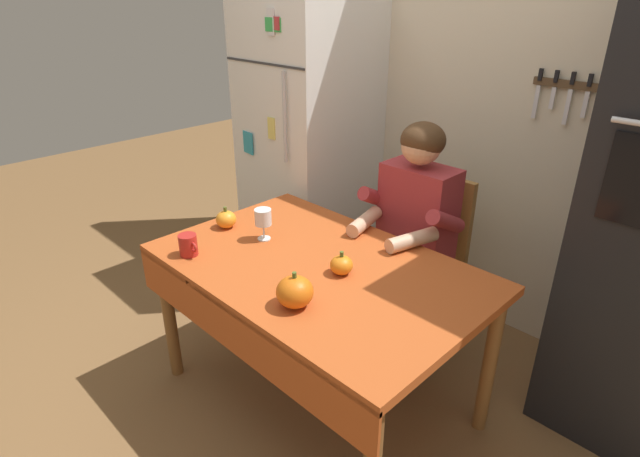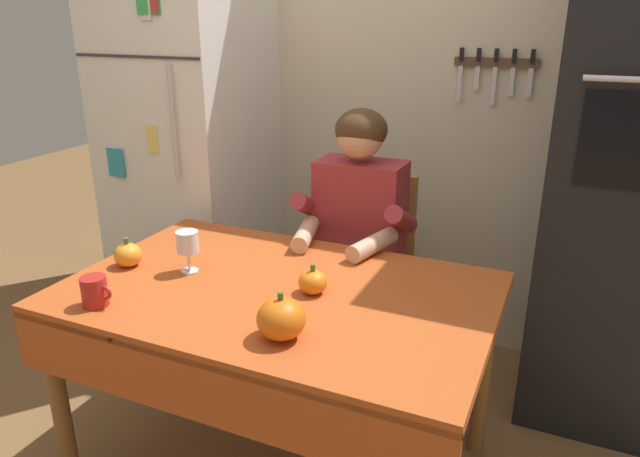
{
  "view_description": "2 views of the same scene",
  "coord_description": "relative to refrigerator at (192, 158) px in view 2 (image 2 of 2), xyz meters",
  "views": [
    {
      "loc": [
        1.33,
        -1.21,
        1.8
      ],
      "look_at": [
        -0.04,
        0.16,
        0.87
      ],
      "focal_mm": 28.46,
      "sensor_mm": 36.0,
      "label": 1
    },
    {
      "loc": [
        0.85,
        -1.44,
        1.59
      ],
      "look_at": [
        0.11,
        0.19,
        0.94
      ],
      "focal_mm": 32.93,
      "sensor_mm": 36.0,
      "label": 2
    }
  ],
  "objects": [
    {
      "name": "wine_glass",
      "position": [
        0.61,
        -0.87,
        -0.05
      ],
      "size": [
        0.08,
        0.08,
        0.15
      ],
      "color": "white",
      "rests_on": "dining_table"
    },
    {
      "name": "wall_oven",
      "position": [
        2.0,
        0.04,
        0.15
      ],
      "size": [
        0.6,
        0.64,
        2.1
      ],
      "color": "black",
      "rests_on": "ground"
    },
    {
      "name": "coffee_mug",
      "position": [
        0.49,
        -1.2,
        -0.11
      ],
      "size": [
        0.11,
        0.08,
        0.1
      ],
      "color": "#B2231E",
      "rests_on": "dining_table"
    },
    {
      "name": "pumpkin_medium",
      "position": [
        0.38,
        -0.92,
        -0.12
      ],
      "size": [
        0.1,
        0.1,
        0.11
      ],
      "color": "orange",
      "rests_on": "dining_table"
    },
    {
      "name": "pumpkin_small",
      "position": [
        1.11,
        -1.14,
        -0.1
      ],
      "size": [
        0.14,
        0.14,
        0.14
      ],
      "color": "orange",
      "rests_on": "dining_table"
    },
    {
      "name": "chair_behind_person",
      "position": [
        1.0,
        -0.09,
        -0.39
      ],
      "size": [
        0.4,
        0.4,
        0.93
      ],
      "color": "#9E6B33",
      "rests_on": "ground"
    },
    {
      "name": "pumpkin_large",
      "position": [
        1.07,
        -0.85,
        -0.12
      ],
      "size": [
        0.09,
        0.09,
        0.1
      ],
      "color": "orange",
      "rests_on": "dining_table"
    },
    {
      "name": "dining_table",
      "position": [
        0.95,
        -0.88,
        -0.24
      ],
      "size": [
        1.4,
        0.9,
        0.74
      ],
      "color": "brown",
      "rests_on": "ground"
    },
    {
      "name": "refrigerator",
      "position": [
        0.0,
        0.0,
        0.0
      ],
      "size": [
        0.68,
        0.71,
        1.8
      ],
      "color": "white",
      "rests_on": "ground"
    },
    {
      "name": "seated_person",
      "position": [
        1.0,
        -0.28,
        -0.16
      ],
      "size": [
        0.47,
        0.55,
        1.25
      ],
      "color": "#38384C",
      "rests_on": "ground"
    },
    {
      "name": "back_wall_assembly",
      "position": [
        1.0,
        0.39,
        0.4
      ],
      "size": [
        3.7,
        0.13,
        2.6
      ],
      "color": "beige",
      "rests_on": "ground"
    }
  ]
}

